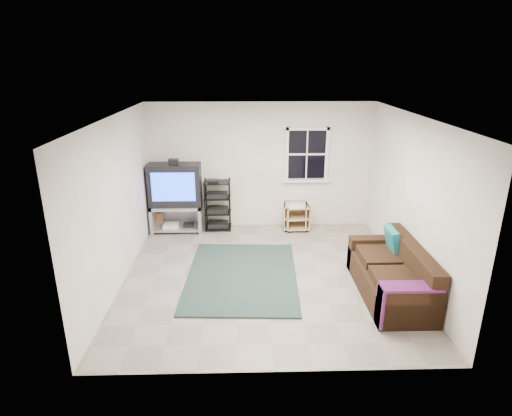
{
  "coord_description": "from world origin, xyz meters",
  "views": [
    {
      "loc": [
        -0.33,
        -6.3,
        3.41
      ],
      "look_at": [
        -0.14,
        0.4,
        1.05
      ],
      "focal_mm": 30.0,
      "sensor_mm": 36.0,
      "label": 1
    }
  ],
  "objects_px": {
    "tv_unit": "(176,192)",
    "side_table_left": "(295,215)",
    "av_rack": "(218,208)",
    "sofa": "(393,276)",
    "side_table_right": "(297,215)"
  },
  "relations": [
    {
      "from": "side_table_right",
      "to": "sofa",
      "type": "height_order",
      "value": "sofa"
    },
    {
      "from": "side_table_left",
      "to": "sofa",
      "type": "height_order",
      "value": "sofa"
    },
    {
      "from": "tv_unit",
      "to": "side_table_left",
      "type": "height_order",
      "value": "tv_unit"
    },
    {
      "from": "tv_unit",
      "to": "sofa",
      "type": "distance_m",
      "value": 4.52
    },
    {
      "from": "av_rack",
      "to": "sofa",
      "type": "bearing_deg",
      "value": -44.44
    },
    {
      "from": "tv_unit",
      "to": "av_rack",
      "type": "distance_m",
      "value": 0.92
    },
    {
      "from": "tv_unit",
      "to": "sofa",
      "type": "relative_size",
      "value": 0.8
    },
    {
      "from": "av_rack",
      "to": "sofa",
      "type": "xyz_separation_m",
      "value": [
        2.78,
        -2.72,
        -0.16
      ]
    },
    {
      "from": "side_table_right",
      "to": "sofa",
      "type": "relative_size",
      "value": 0.29
    },
    {
      "from": "side_table_left",
      "to": "side_table_right",
      "type": "distance_m",
      "value": 0.04
    },
    {
      "from": "tv_unit",
      "to": "side_table_right",
      "type": "relative_size",
      "value": 2.77
    },
    {
      "from": "tv_unit",
      "to": "side_table_left",
      "type": "distance_m",
      "value": 2.52
    },
    {
      "from": "av_rack",
      "to": "sofa",
      "type": "height_order",
      "value": "av_rack"
    },
    {
      "from": "av_rack",
      "to": "sofa",
      "type": "relative_size",
      "value": 0.56
    },
    {
      "from": "tv_unit",
      "to": "side_table_left",
      "type": "relative_size",
      "value": 2.81
    }
  ]
}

